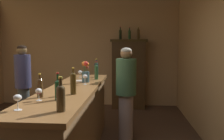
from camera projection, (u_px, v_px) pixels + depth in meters
wall_back at (88, 52)px, 6.50m from camera, size 4.94×0.12×2.87m
bar_counter at (72, 124)px, 3.35m from camera, size 0.67×3.00×1.03m
display_cabinet at (129, 73)px, 6.15m from camera, size 0.92×0.46×1.77m
wine_bottle_rose at (96, 71)px, 4.12m from camera, size 0.06×0.06×0.31m
wine_bottle_merlot at (61, 96)px, 2.11m from camera, size 0.08×0.08×0.31m
wine_bottle_riesling at (73, 82)px, 2.85m from camera, size 0.07×0.07×0.32m
wine_bottle_malbec at (96, 69)px, 4.41m from camera, size 0.07×0.07×0.34m
wine_bottle_pinot at (58, 89)px, 2.56m from camera, size 0.07×0.07×0.30m
wine_bottle_syrah at (40, 87)px, 2.68m from camera, size 0.07×0.07×0.27m
wine_glass_front at (80, 72)px, 4.36m from camera, size 0.08×0.08×0.13m
wine_glass_mid at (17, 98)px, 2.15m from camera, size 0.08×0.08×0.14m
wine_glass_rear at (39, 92)px, 2.52m from camera, size 0.07×0.07×0.13m
wine_glass_spare at (85, 77)px, 3.58m from camera, size 0.07×0.07×0.15m
flower_arrangement at (86, 73)px, 3.80m from camera, size 0.12×0.12×0.34m
cheese_plate at (80, 81)px, 3.93m from camera, size 0.15×0.15×0.01m
display_bottle_left at (120, 34)px, 6.06m from camera, size 0.07×0.07×0.33m
display_bottle_midleft at (129, 34)px, 6.05m from camera, size 0.07×0.07×0.30m
display_bottle_center at (138, 34)px, 6.03m from camera, size 0.07×0.07×0.32m
patron_near_entrance at (23, 83)px, 4.51m from camera, size 0.30×0.30×1.62m
bartender at (126, 90)px, 4.02m from camera, size 0.34×0.34×1.58m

